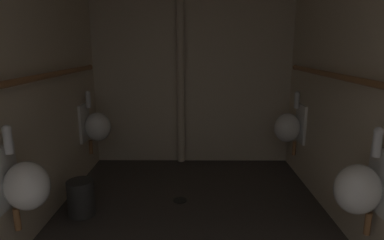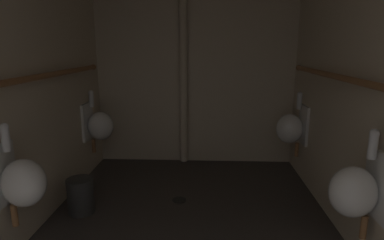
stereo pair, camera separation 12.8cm
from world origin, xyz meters
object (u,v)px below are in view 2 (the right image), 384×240
urinal_left_mid (21,181)px  urinal_right_mid (356,190)px  floor_drain (179,200)px  urinal_right_far (291,128)px  standpipe_back_wall (183,72)px  urinal_left_far (99,125)px  waste_bin (81,196)px

urinal_left_mid → urinal_right_mid: 2.25m
floor_drain → urinal_right_mid: bearing=-39.1°
urinal_left_mid → urinal_right_far: size_ratio=1.00×
standpipe_back_wall → floor_drain: bearing=-88.4°
urinal_left_mid → urinal_right_mid: size_ratio=1.00×
urinal_left_mid → urinal_right_far: same height
urinal_left_far → urinal_right_far: size_ratio=1.00×
urinal_left_far → floor_drain: urinal_left_far is taller
urinal_left_mid → urinal_left_far: size_ratio=1.00×
urinal_left_mid → urinal_right_mid: same height
urinal_left_far → urinal_right_mid: 2.80m
urinal_left_mid → standpipe_back_wall: bearing=64.6°
urinal_left_mid → waste_bin: 0.83m
floor_drain → waste_bin: bearing=-162.7°
urinal_right_mid → urinal_left_far: bearing=143.5°
urinal_left_mid → urinal_left_far: bearing=90.0°
urinal_left_mid → floor_drain: urinal_left_mid is taller
urinal_left_mid → standpipe_back_wall: standpipe_back_wall is taller
urinal_left_far → urinal_right_far: (2.25, -0.03, 0.00)m
standpipe_back_wall → floor_drain: 1.62m
urinal_right_mid → standpipe_back_wall: bearing=121.2°
standpipe_back_wall → urinal_right_far: bearing=-19.8°
urinal_left_far → standpipe_back_wall: 1.22m
urinal_right_mid → waste_bin: 2.30m
standpipe_back_wall → waste_bin: (-0.86, -1.37, -1.04)m
urinal_right_mid → urinal_right_far: bearing=90.0°
standpipe_back_wall → waste_bin: standpipe_back_wall is taller
floor_drain → urinal_left_mid: bearing=-136.1°
urinal_right_far → waste_bin: urinal_right_far is taller
urinal_left_far → standpipe_back_wall: bearing=23.7°
urinal_right_far → floor_drain: bearing=-153.0°
floor_drain → urinal_left_far: bearing=146.9°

